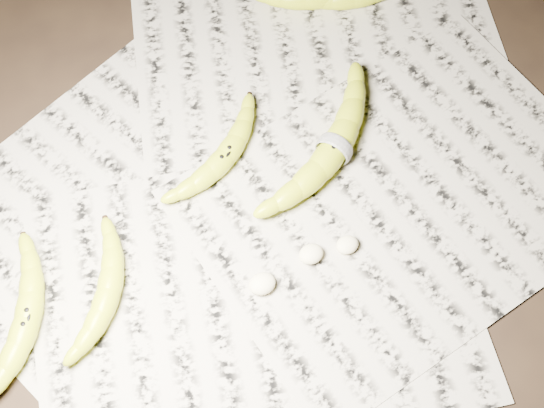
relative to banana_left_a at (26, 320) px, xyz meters
name	(u,v)px	position (x,y,z in m)	size (l,w,h in m)	color
ground	(252,229)	(0.30, -0.01, -0.03)	(3.00, 3.00, 0.00)	black
newspaper_patch	(262,194)	(0.34, 0.03, -0.02)	(0.90, 0.70, 0.01)	#AAA392
banana_left_a	(26,320)	(0.00, 0.00, 0.00)	(0.19, 0.05, 0.03)	#CACF19
banana_left_b	(108,291)	(0.10, -0.01, 0.00)	(0.17, 0.05, 0.03)	#CACF19
banana_center	(225,155)	(0.32, 0.10, 0.00)	(0.17, 0.05, 0.03)	#CACF19
banana_taped	(334,148)	(0.45, 0.04, 0.00)	(0.25, 0.07, 0.04)	#CACF19
measuring_tape	(334,148)	(0.45, 0.04, 0.00)	(0.05, 0.05, 0.00)	white
flesh_chunk_a	(262,283)	(0.28, -0.09, -0.01)	(0.04, 0.03, 0.02)	beige
flesh_chunk_b	(311,253)	(0.35, -0.08, -0.01)	(0.03, 0.03, 0.02)	beige
flesh_chunk_c	(347,244)	(0.40, -0.09, -0.01)	(0.03, 0.03, 0.02)	beige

